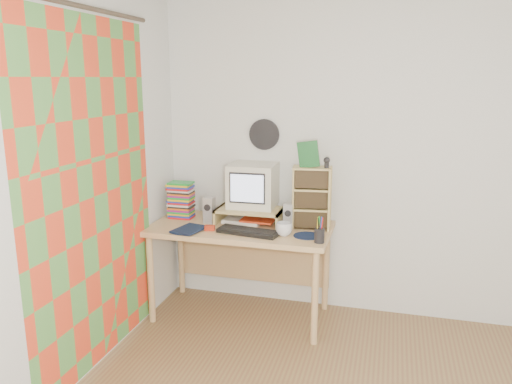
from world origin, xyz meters
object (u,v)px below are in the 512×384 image
Objects in this scene: cd_rack at (311,198)px; keyboard at (248,232)px; desk at (243,240)px; diary at (179,226)px; crt_monitor at (252,186)px; mug at (284,229)px; dvd_stack at (181,202)px.

keyboard is at bearing -154.48° from cd_rack.
diary is at bearing -148.22° from desk.
keyboard is at bearing -80.83° from crt_monitor.
desk is at bearing 151.63° from mug.
cd_rack reaches higher than mug.
crt_monitor is 0.49m from cd_rack.
crt_monitor is at bearing 138.26° from mug.
dvd_stack reaches higher than keyboard.
desk is 0.52m from diary.
diary is at bearing -69.26° from dvd_stack.
keyboard is 0.72m from dvd_stack.
dvd_stack is at bearing -177.61° from crt_monitor.
keyboard is 0.96× the size of cd_rack.
crt_monitor is (0.05, 0.09, 0.43)m from desk.
cd_rack reaches higher than desk.
dvd_stack is (-0.66, 0.27, 0.12)m from keyboard.
mug is at bearing 17.00° from diary.
dvd_stack is at bearing 164.97° from mug.
crt_monitor is 1.34× the size of dvd_stack.
diary is (-0.48, -0.35, -0.27)m from crt_monitor.
diary is at bearing -167.98° from keyboard.
desk is 2.94× the size of cd_rack.
crt_monitor is 2.93× the size of mug.
cd_rack is (0.48, -0.05, -0.05)m from crt_monitor.
desk is 11.35× the size of mug.
crt_monitor is 0.65m from diary.
diary is (-0.80, -0.06, -0.03)m from mug.
desk is 0.30m from keyboard.
desk is 5.20× the size of dvd_stack.
dvd_stack is at bearing 172.80° from cd_rack.
keyboard is 0.27m from mug.
cd_rack reaches higher than diary.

